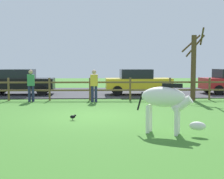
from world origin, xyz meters
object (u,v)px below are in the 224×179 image
(parked_car_yellow, at_px, (138,82))
(parked_car_black, at_px, (20,82))
(zebra, at_px, (166,101))
(crow_on_grass, at_px, (73,117))
(visitor_right_of_tree, at_px, (94,84))
(bare_tree, at_px, (194,65))
(visitor_left_of_tree, at_px, (31,84))

(parked_car_yellow, bearing_deg, parked_car_black, 178.32)
(parked_car_yellow, relative_size, parked_car_black, 0.99)
(zebra, xyz_separation_m, crow_on_grass, (-2.78, 2.14, -0.80))
(zebra, xyz_separation_m, parked_car_yellow, (0.45, 10.52, -0.08))
(visitor_right_of_tree, bearing_deg, zebra, -73.36)
(zebra, bearing_deg, bare_tree, 68.31)
(zebra, bearing_deg, visitor_left_of_tree, 125.80)
(bare_tree, relative_size, parked_car_black, 0.93)
(zebra, height_order, parked_car_yellow, parked_car_yellow)
(parked_car_black, bearing_deg, visitor_left_of_tree, -67.11)
(bare_tree, bearing_deg, visitor_right_of_tree, -173.85)
(bare_tree, distance_m, crow_on_grass, 8.35)
(parked_car_yellow, relative_size, visitor_left_of_tree, 2.46)
(parked_car_yellow, distance_m, visitor_left_of_tree, 6.59)
(visitor_left_of_tree, relative_size, visitor_right_of_tree, 1.00)
(bare_tree, distance_m, zebra, 8.45)
(crow_on_grass, relative_size, parked_car_black, 0.05)
(bare_tree, distance_m, visitor_left_of_tree, 8.56)
(bare_tree, relative_size, parked_car_yellow, 0.94)
(bare_tree, height_order, parked_car_black, bare_tree)
(bare_tree, distance_m, parked_car_black, 10.35)
(crow_on_grass, bearing_deg, visitor_right_of_tree, 83.08)
(zebra, distance_m, crow_on_grass, 3.60)
(crow_on_grass, distance_m, parked_car_black, 9.50)
(visitor_right_of_tree, bearing_deg, parked_car_yellow, 51.59)
(crow_on_grass, distance_m, visitor_right_of_tree, 5.19)
(crow_on_grass, height_order, parked_car_black, parked_car_black)
(zebra, xyz_separation_m, visitor_right_of_tree, (-2.16, 7.23, -0.02))
(crow_on_grass, distance_m, visitor_left_of_tree, 6.01)
(crow_on_grass, relative_size, visitor_left_of_tree, 0.13)
(zebra, xyz_separation_m, visitor_left_of_tree, (-5.40, 7.48, -0.02))
(bare_tree, xyz_separation_m, parked_car_yellow, (-2.65, 2.73, -1.05))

